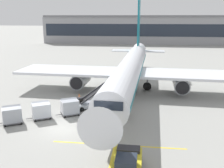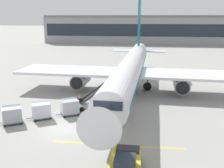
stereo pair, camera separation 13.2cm
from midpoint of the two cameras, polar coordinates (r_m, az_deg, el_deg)
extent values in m
plane|color=gray|center=(27.33, -10.89, -9.68)|extent=(600.00, 600.00, 0.00)
cylinder|color=silver|center=(38.28, 3.75, 3.04)|extent=(5.04, 34.91, 3.51)
cube|color=#146B7A|center=(38.28, 3.75, 3.04)|extent=(5.01, 33.52, 0.42)
cone|color=silver|center=(20.06, -1.86, -7.84)|extent=(3.49, 3.66, 3.34)
cone|color=silver|center=(58.13, 5.79, 7.23)|extent=(3.23, 5.75, 2.99)
cube|color=silver|center=(41.06, -8.70, 2.95)|extent=(16.82, 7.68, 0.36)
cylinder|color=#93969E|center=(40.27, -7.01, 0.92)|extent=(2.37, 4.61, 2.18)
cylinder|color=black|center=(38.13, -7.98, 0.11)|extent=(1.86, 0.20, 1.85)
cube|color=silver|center=(39.42, 16.95, 1.99)|extent=(16.82, 7.68, 0.36)
cylinder|color=#93969E|center=(38.87, 14.86, 0.04)|extent=(2.37, 4.61, 2.18)
cylinder|color=black|center=(36.65, 15.17, -0.86)|extent=(1.86, 0.20, 1.85)
cube|color=#146B7A|center=(56.28, 5.84, 12.77)|extent=(0.46, 4.18, 10.44)
cube|color=silver|center=(56.42, 5.68, 7.28)|extent=(11.35, 3.27, 0.20)
cube|color=#1E2633|center=(22.14, -0.62, -4.18)|extent=(2.53, 1.69, 0.77)
cylinder|color=#47474C|center=(28.91, 1.57, -5.51)|extent=(0.22, 0.22, 1.05)
sphere|color=black|center=(29.09, 1.56, -6.49)|extent=(1.29, 1.29, 1.29)
cylinder|color=#47474C|center=(40.81, 0.26, 0.51)|extent=(0.22, 0.22, 1.05)
sphere|color=black|center=(40.94, 0.26, -0.20)|extent=(1.29, 1.29, 1.29)
cylinder|color=#47474C|center=(40.33, 7.67, 0.21)|extent=(0.22, 0.22, 1.05)
sphere|color=black|center=(40.46, 7.65, -0.52)|extent=(1.29, 1.29, 1.29)
cube|color=#A3A8B2|center=(32.55, -5.36, -4.49)|extent=(3.70, 3.25, 0.44)
cube|color=black|center=(32.37, -7.16, -3.59)|extent=(0.81, 0.80, 0.70)
cylinder|color=#333338|center=(32.58, -6.05, -3.34)|extent=(0.08, 0.08, 0.80)
cube|color=#A3A8B2|center=(32.51, -3.65, -1.75)|extent=(4.32, 3.38, 2.65)
cube|color=black|center=(32.49, -3.66, -1.60)|extent=(4.12, 3.18, 2.49)
cube|color=#333338|center=(32.09, -3.33, -1.74)|extent=(3.79, 2.66, 2.67)
cube|color=#333338|center=(32.87, -3.97, -1.36)|extent=(3.79, 2.66, 2.67)
cylinder|color=black|center=(32.44, -2.90, -4.92)|extent=(0.57, 0.48, 0.56)
cylinder|color=black|center=(33.70, -3.97, -4.18)|extent=(0.57, 0.48, 0.56)
cylinder|color=black|center=(31.57, -6.84, -5.57)|extent=(0.57, 0.48, 0.56)
cylinder|color=black|center=(32.87, -7.77, -4.78)|extent=(0.57, 0.48, 0.56)
cube|color=#515156|center=(30.82, -9.31, -6.32)|extent=(2.53, 2.38, 0.12)
cylinder|color=#4C4C51|center=(30.56, -11.78, -6.64)|extent=(0.64, 0.41, 0.07)
cube|color=#9EA3AD|center=(30.54, -9.37, -4.90)|extent=(2.39, 2.25, 1.50)
cube|color=#9EA3AD|center=(30.75, -9.60, -3.74)|extent=(2.02, 1.63, 0.74)
cube|color=silver|center=(30.35, -11.15, -5.11)|extent=(0.74, 1.26, 1.38)
sphere|color=black|center=(31.30, -11.04, -6.18)|extent=(0.30, 0.30, 0.30)
sphere|color=black|center=(30.06, -10.48, -7.05)|extent=(0.30, 0.30, 0.30)
sphere|color=black|center=(31.63, -8.19, -5.83)|extent=(0.30, 0.30, 0.30)
sphere|color=black|center=(30.40, -7.52, -6.67)|extent=(0.30, 0.30, 0.30)
cube|color=#515156|center=(30.42, -15.32, -6.95)|extent=(2.53, 2.38, 0.12)
cylinder|color=#4C4C51|center=(30.30, -17.86, -7.25)|extent=(0.64, 0.41, 0.07)
cube|color=silver|center=(30.14, -15.42, -5.52)|extent=(2.39, 2.25, 1.50)
cube|color=silver|center=(30.35, -15.60, -4.33)|extent=(2.02, 1.63, 0.74)
cube|color=silver|center=(30.05, -17.25, -5.71)|extent=(0.74, 1.26, 1.38)
sphere|color=black|center=(31.00, -16.96, -6.78)|extent=(0.30, 0.30, 0.30)
sphere|color=black|center=(29.73, -16.66, -7.68)|extent=(0.30, 0.30, 0.30)
sphere|color=black|center=(31.16, -14.03, -6.45)|extent=(0.30, 0.30, 0.30)
sphere|color=black|center=(29.91, -13.60, -7.33)|extent=(0.30, 0.30, 0.30)
cube|color=#515156|center=(30.03, -21.10, -7.72)|extent=(2.53, 2.38, 0.12)
cube|color=#9EA3AD|center=(29.75, -21.24, -6.27)|extent=(2.39, 2.25, 1.50)
cube|color=#9EA3AD|center=(29.96, -21.37, -5.07)|extent=(2.02, 1.63, 0.74)
cube|color=silver|center=(29.76, -23.11, -6.45)|extent=(0.74, 1.26, 1.38)
sphere|color=black|center=(30.69, -22.65, -7.51)|extent=(0.30, 0.30, 0.30)
sphere|color=black|center=(29.43, -22.60, -8.46)|extent=(0.30, 0.30, 0.30)
sphere|color=black|center=(30.70, -19.65, -7.21)|extent=(0.30, 0.30, 0.30)
sphere|color=black|center=(29.44, -19.47, -8.15)|extent=(0.30, 0.30, 0.30)
cube|color=gold|center=(19.58, 3.09, -17.63)|extent=(2.15, 4.42, 0.70)
cube|color=#1E2633|center=(18.53, 2.92, -16.93)|extent=(1.49, 1.56, 0.80)
cube|color=#28282D|center=(20.76, 3.48, -14.11)|extent=(1.80, 0.99, 0.24)
cylinder|color=black|center=(20.87, 6.03, -16.45)|extent=(0.29, 0.76, 0.76)
cylinder|color=black|center=(20.97, 0.77, -16.19)|extent=(0.29, 0.76, 0.76)
cylinder|color=black|center=(30.60, -7.93, -5.98)|extent=(0.15, 0.15, 0.86)
cylinder|color=black|center=(30.69, -8.21, -5.93)|extent=(0.15, 0.15, 0.86)
cube|color=orange|center=(30.40, -8.12, -4.68)|extent=(0.43, 0.34, 0.58)
cube|color=white|center=(30.30, -8.25, -4.75)|extent=(0.33, 0.11, 0.08)
sphere|color=beige|center=(30.27, -8.15, -3.95)|extent=(0.21, 0.21, 0.21)
sphere|color=yellow|center=(30.24, -8.15, -3.82)|extent=(0.23, 0.23, 0.23)
cylinder|color=orange|center=(30.29, -7.73, -4.83)|extent=(0.09, 0.09, 0.56)
cylinder|color=orange|center=(30.54, -8.50, -4.70)|extent=(0.09, 0.09, 0.56)
cylinder|color=#333847|center=(31.63, -7.84, -5.28)|extent=(0.15, 0.15, 0.86)
cylinder|color=#333847|center=(31.60, -8.16, -5.31)|extent=(0.15, 0.15, 0.86)
cube|color=yellow|center=(31.38, -8.05, -4.06)|extent=(0.45, 0.39, 0.58)
cube|color=white|center=(31.26, -8.00, -4.13)|extent=(0.31, 0.16, 0.08)
sphere|color=beige|center=(31.25, -8.08, -3.35)|extent=(0.21, 0.21, 0.21)
sphere|color=yellow|center=(31.23, -8.08, -3.23)|extent=(0.23, 0.23, 0.23)
cylinder|color=yellow|center=(31.44, -7.62, -4.10)|extent=(0.09, 0.09, 0.56)
cylinder|color=yellow|center=(31.35, -8.48, -4.19)|extent=(0.09, 0.09, 0.56)
cube|color=black|center=(37.18, -3.06, -2.77)|extent=(0.56, 0.56, 0.05)
cone|color=orange|center=(37.09, -3.07, -2.29)|extent=(0.45, 0.45, 0.59)
cylinder|color=white|center=(37.08, -3.07, -2.25)|extent=(0.25, 0.25, 0.07)
cube|color=black|center=(35.51, -3.79, -3.62)|extent=(0.59, 0.59, 0.05)
cone|color=orange|center=(35.40, -3.80, -3.11)|extent=(0.47, 0.47, 0.62)
cylinder|color=white|center=(35.40, -3.80, -3.06)|extent=(0.26, 0.26, 0.07)
cube|color=black|center=(36.45, -7.33, -3.23)|extent=(0.69, 0.69, 0.05)
cone|color=orange|center=(36.33, -7.35, -2.64)|extent=(0.55, 0.55, 0.73)
cylinder|color=white|center=(36.32, -7.35, -2.59)|extent=(0.30, 0.30, 0.09)
cube|color=yellow|center=(39.14, 3.23, -1.91)|extent=(0.20, 110.00, 0.01)
cube|color=yellow|center=(23.73, 1.23, -13.32)|extent=(12.00, 0.20, 0.01)
cube|color=#939399|center=(116.61, 8.45, 11.70)|extent=(90.88, 17.36, 10.97)
cube|color=#1E2633|center=(107.88, 8.56, 11.61)|extent=(88.16, 0.10, 4.94)
cube|color=slate|center=(114.74, 8.59, 14.56)|extent=(89.98, 14.76, 0.70)
camera|label=1|loc=(0.07, -90.11, -0.03)|focal=41.51mm
camera|label=2|loc=(0.07, 89.89, 0.03)|focal=41.51mm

